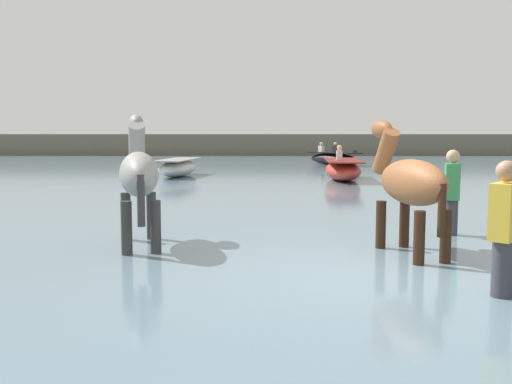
{
  "coord_description": "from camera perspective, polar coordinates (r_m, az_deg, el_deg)",
  "views": [
    {
      "loc": [
        -1.1,
        -6.34,
        1.89
      ],
      "look_at": [
        -1.19,
        3.84,
        0.84
      ],
      "focal_mm": 40.7,
      "sensor_mm": 36.0,
      "label": 1
    }
  ],
  "objects": [
    {
      "name": "boat_near_starboard",
      "position": [
        20.69,
        -7.69,
        2.38
      ],
      "size": [
        1.49,
        3.31,
        0.61
      ],
      "color": "silver",
      "rests_on": "water_surface"
    },
    {
      "name": "horse_lead_grey",
      "position": [
        8.07,
        -11.45,
        1.41
      ],
      "size": [
        0.86,
        1.99,
        2.15
      ],
      "color": "gray",
      "rests_on": "ground"
    },
    {
      "name": "water_surface",
      "position": [
        16.47,
        4.32,
        -0.12
      ],
      "size": [
        90.0,
        90.0,
        0.34
      ],
      "primitive_type": "cube",
      "color": "slate",
      "rests_on": "ground"
    },
    {
      "name": "boat_distant_west",
      "position": [
        28.04,
        7.59,
        3.3
      ],
      "size": [
        2.58,
        3.0,
        1.08
      ],
      "color": "black",
      "rests_on": "water_surface"
    },
    {
      "name": "horse_trailing_chestnut",
      "position": [
        7.58,
        14.84,
        0.61
      ],
      "size": [
        0.83,
        1.9,
        2.06
      ],
      "color": "brown",
      "rests_on": "ground"
    },
    {
      "name": "person_spectator_far",
      "position": [
        9.23,
        18.66,
        -0.77
      ],
      "size": [
        0.27,
        0.36,
        1.63
      ],
      "color": "#383842",
      "rests_on": "ground"
    },
    {
      "name": "boat_distant_east",
      "position": [
        19.2,
        8.54,
        2.18
      ],
      "size": [
        1.33,
        3.64,
        1.14
      ],
      "color": "#BC382D",
      "rests_on": "water_surface"
    },
    {
      "name": "far_shoreline",
      "position": [
        39.96,
        2.08,
        4.44
      ],
      "size": [
        80.0,
        2.4,
        1.76
      ],
      "primitive_type": "cube",
      "color": "#605B4C",
      "rests_on": "ground"
    },
    {
      "name": "person_onlooker_right",
      "position": [
        5.93,
        23.17,
        -4.51
      ],
      "size": [
        0.36,
        0.37,
        1.63
      ],
      "color": "#383842",
      "rests_on": "ground"
    },
    {
      "name": "ground_plane",
      "position": [
        6.7,
        10.06,
        -10.57
      ],
      "size": [
        120.0,
        120.0,
        0.0
      ],
      "primitive_type": "plane",
      "color": "#666051"
    }
  ]
}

